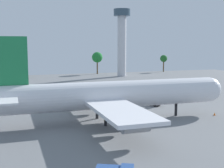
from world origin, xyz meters
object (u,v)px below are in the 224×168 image
(cargo_airplane, at_px, (112,95))
(safety_cone_nose, at_px, (215,114))
(control_tower, at_px, (122,37))
(maintenance_van, at_px, (154,102))
(catering_truck, at_px, (145,96))

(cargo_airplane, bearing_deg, safety_cone_nose, -6.09)
(control_tower, bearing_deg, safety_cone_nose, -96.49)
(maintenance_van, bearing_deg, control_tower, 76.01)
(safety_cone_nose, bearing_deg, catering_truck, 104.36)
(cargo_airplane, distance_m, catering_truck, 32.07)
(catering_truck, distance_m, safety_cone_nose, 28.36)
(cargo_airplane, height_order, control_tower, control_tower)
(cargo_airplane, relative_size, safety_cone_nose, 78.14)
(cargo_airplane, relative_size, catering_truck, 14.05)
(safety_cone_nose, bearing_deg, cargo_airplane, 173.91)
(control_tower, bearing_deg, cargo_airplane, -111.79)
(cargo_airplane, relative_size, maintenance_van, 11.40)
(cargo_airplane, bearing_deg, catering_truck, 50.97)
(catering_truck, bearing_deg, cargo_airplane, -129.03)
(maintenance_van, xyz_separation_m, safety_cone_nose, (9.28, -16.20, -0.72))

